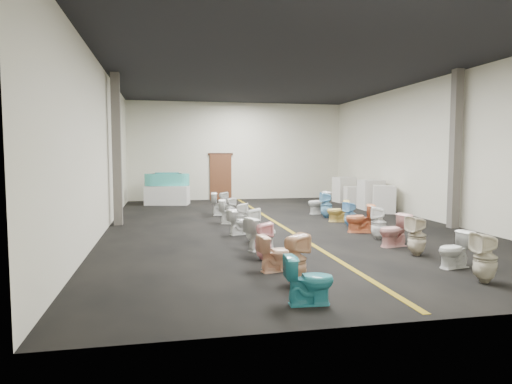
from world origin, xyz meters
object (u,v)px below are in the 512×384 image
toilet_left_6 (240,222)px  toilet_right_5 (360,218)px  appliance_crate_a (384,199)px  toilet_left_8 (231,212)px  toilet_right_4 (379,223)px  toilet_left_2 (276,253)px  toilet_left_0 (309,280)px  toilet_right_3 (394,230)px  toilet_left_5 (253,225)px  toilet_right_6 (350,214)px  appliance_crate_b (371,195)px  bathtub (167,179)px  toilet_right_1 (455,250)px  toilet_right_9 (319,203)px  appliance_crate_c (353,196)px  toilet_left_10 (223,204)px  toilet_left_11 (223,202)px  toilet_right_0 (485,258)px  toilet_left_1 (295,259)px  toilet_right_2 (417,236)px  toilet_left_3 (263,241)px  toilet_right_7 (338,211)px  toilet_right_8 (326,205)px  toilet_left_4 (262,234)px  toilet_left_7 (242,216)px  appliance_crate_d (344,190)px  display_table (167,195)px

toilet_left_6 → toilet_right_5: (3.23, -0.34, 0.05)m
appliance_crate_a → toilet_right_5: bearing=-125.1°
toilet_left_8 → toilet_right_4: toilet_right_4 is taller
toilet_right_4 → toilet_left_2: bearing=-29.9°
toilet_left_0 → toilet_right_3: (3.17, 3.48, 0.02)m
toilet_left_5 → toilet_left_6: bearing=14.9°
toilet_right_4 → toilet_right_6: 1.95m
appliance_crate_b → toilet_left_6: (-5.83, -4.45, -0.23)m
bathtub → toilet_right_4: bathtub is taller
bathtub → toilet_right_6: 8.80m
toilet_right_1 → toilet_right_9: bearing=167.8°
appliance_crate_c → toilet_left_10: 6.22m
toilet_right_1 → toilet_right_4: (-0.07, 2.93, 0.07)m
toilet_left_11 → toilet_right_5: (3.07, -5.12, 0.02)m
appliance_crate_c → toilet_left_10: toilet_left_10 is taller
appliance_crate_b → toilet_right_0: (-2.62, -9.73, -0.15)m
toilet_left_2 → toilet_right_9: toilet_right_9 is taller
appliance_crate_c → toilet_left_10: bearing=-159.0°
toilet_left_1 → toilet_left_10: 8.64m
toilet_right_2 → toilet_right_9: toilet_right_2 is taller
toilet_left_10 → toilet_right_0: 9.68m
toilet_right_3 → toilet_left_5: bearing=-123.8°
toilet_right_3 → toilet_right_9: toilet_right_9 is taller
bathtub → appliance_crate_b: bearing=-23.4°
bathtub → toilet_left_10: bearing=-64.7°
appliance_crate_a → toilet_right_1: appliance_crate_a is taller
toilet_left_0 → toilet_right_4: bearing=-32.7°
toilet_left_3 → bathtub: bearing=9.3°
toilet_right_3 → toilet_right_7: 3.88m
toilet_right_0 → toilet_right_8: toilet_right_8 is taller
toilet_left_10 → toilet_right_9: toilet_right_9 is taller
toilet_left_0 → toilet_left_4: (0.11, 3.71, 0.02)m
appliance_crate_c → toilet_right_4: toilet_right_4 is taller
toilet_left_0 → toilet_left_6: toilet_left_0 is taller
toilet_left_5 → toilet_right_4: toilet_right_4 is taller
toilet_left_7 → toilet_right_7: 3.28m
appliance_crate_c → toilet_left_5: 9.12m
toilet_left_10 → appliance_crate_d: bearing=-49.6°
appliance_crate_a → toilet_right_2: appliance_crate_a is taller
appliance_crate_b → toilet_left_10: appliance_crate_b is taller
toilet_left_5 → toilet_right_6: size_ratio=1.11×
toilet_left_5 → toilet_right_0: toilet_right_0 is taller
appliance_crate_a → toilet_right_4: (-2.56, -4.73, -0.08)m
toilet_left_8 → toilet_right_7: bearing=-78.5°
toilet_left_4 → toilet_right_8: toilet_right_8 is taller
toilet_left_7 → display_table: bearing=35.6°
appliance_crate_b → toilet_left_5: bearing=-136.2°
toilet_left_1 → toilet_right_8: toilet_right_8 is taller
toilet_left_4 → toilet_left_0: bearing=153.5°
appliance_crate_a → appliance_crate_d: 3.76m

